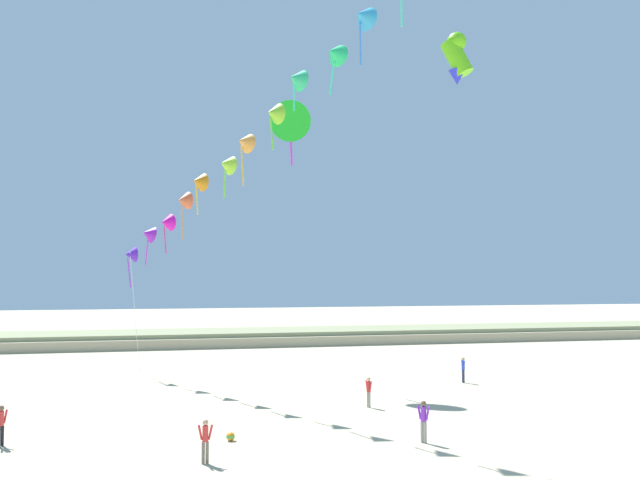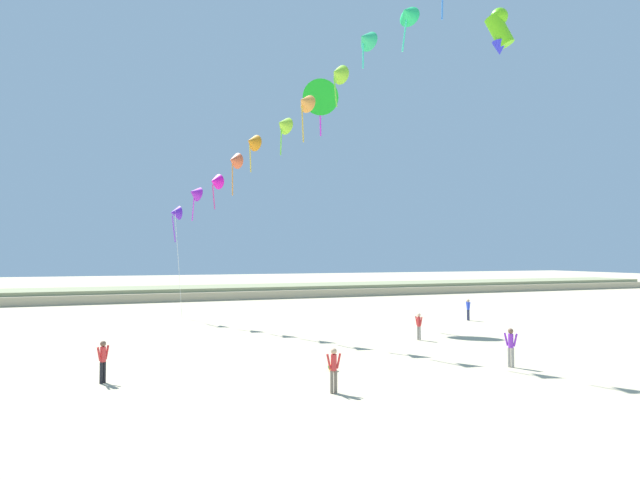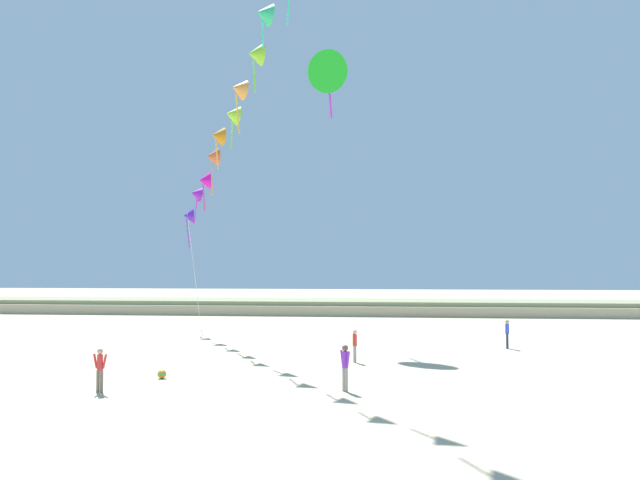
# 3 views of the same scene
# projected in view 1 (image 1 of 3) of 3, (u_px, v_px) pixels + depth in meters

# --- Properties ---
(dune_ridge) EXTENTS (120.00, 9.02, 1.33)m
(dune_ridge) POSITION_uv_depth(u_px,v_px,m) (243.00, 337.00, 67.74)
(dune_ridge) COLOR tan
(dune_ridge) RESTS_ON ground
(person_near_left) EXTENTS (0.56, 0.22, 1.61)m
(person_near_left) POSITION_uv_depth(u_px,v_px,m) (205.00, 438.00, 24.59)
(person_near_left) COLOR #726656
(person_near_left) RESTS_ON ground
(person_near_right) EXTENTS (0.46, 0.45, 1.63)m
(person_near_right) POSITION_uv_depth(u_px,v_px,m) (1.00, 423.00, 27.12)
(person_near_right) COLOR black
(person_near_right) RESTS_ON ground
(person_mid_center) EXTENTS (0.24, 0.54, 1.57)m
(person_mid_center) POSITION_uv_depth(u_px,v_px,m) (369.00, 390.00, 35.06)
(person_mid_center) COLOR gray
(person_mid_center) RESTS_ON ground
(person_far_left) EXTENTS (0.22, 0.57, 1.62)m
(person_far_left) POSITION_uv_depth(u_px,v_px,m) (463.00, 368.00, 43.10)
(person_far_left) COLOR #282D4C
(person_far_left) RESTS_ON ground
(person_far_right) EXTENTS (0.43, 0.52, 1.71)m
(person_far_right) POSITION_uv_depth(u_px,v_px,m) (424.00, 418.00, 27.69)
(person_far_right) COLOR gray
(person_far_right) RESTS_ON ground
(kite_banner_string) EXTENTS (15.88, 27.87, 21.81)m
(kite_banner_string) POSITION_uv_depth(u_px,v_px,m) (259.00, 126.00, 35.97)
(kite_banner_string) COLOR #5522C0
(large_kite_low_lead) EXTENTS (3.07, 2.15, 4.45)m
(large_kite_low_lead) POSITION_uv_depth(u_px,v_px,m) (291.00, 121.00, 45.96)
(large_kite_low_lead) COLOR green
(large_kite_mid_trail) EXTENTS (1.90, 1.61, 2.72)m
(large_kite_mid_trail) POSITION_uv_depth(u_px,v_px,m) (457.00, 56.00, 34.56)
(large_kite_mid_trail) COLOR #67D419
(beach_ball) EXTENTS (0.36, 0.36, 0.36)m
(beach_ball) POSITION_uv_depth(u_px,v_px,m) (231.00, 437.00, 27.97)
(beach_ball) COLOR orange
(beach_ball) RESTS_ON ground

